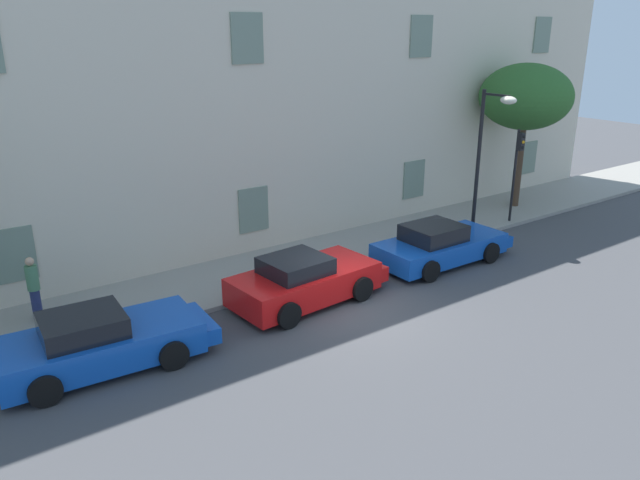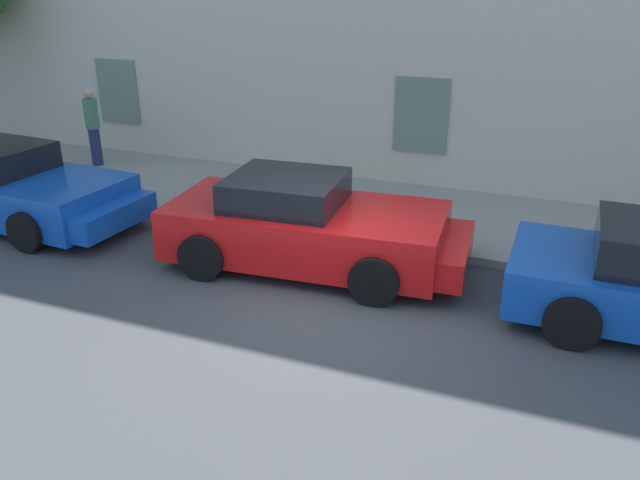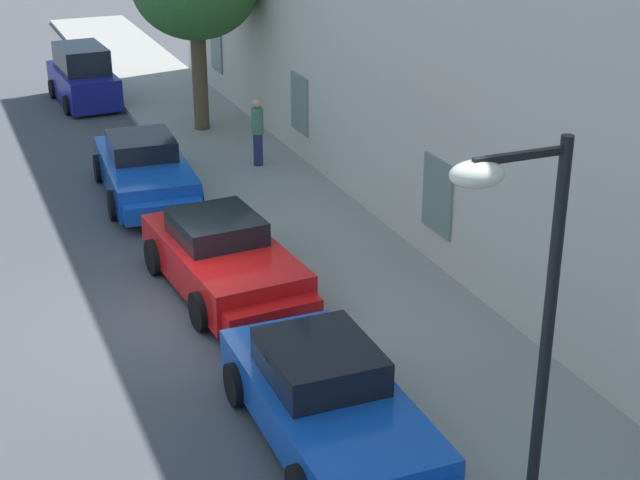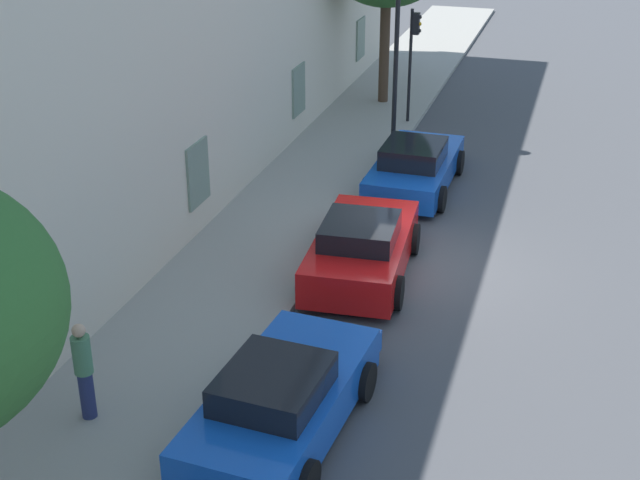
{
  "view_description": "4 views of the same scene",
  "coord_description": "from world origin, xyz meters",
  "px_view_note": "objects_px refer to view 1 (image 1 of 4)",
  "views": [
    {
      "loc": [
        -9.66,
        -11.9,
        7.37
      ],
      "look_at": [
        0.65,
        2.41,
        1.21
      ],
      "focal_mm": 34.3,
      "sensor_mm": 36.0,
      "label": 1
    },
    {
      "loc": [
        2.74,
        -7.18,
        4.27
      ],
      "look_at": [
        -0.39,
        0.78,
        0.62
      ],
      "focal_mm": 35.51,
      "sensor_mm": 36.0,
      "label": 2
    },
    {
      "loc": [
        15.58,
        -3.61,
        8.26
      ],
      "look_at": [
        0.32,
        2.7,
        1.22
      ],
      "focal_mm": 54.87,
      "sensor_mm": 36.0,
      "label": 3
    },
    {
      "loc": [
        -17.45,
        -3.02,
        8.96
      ],
      "look_at": [
        -2.0,
        1.74,
        1.31
      ],
      "focal_mm": 49.68,
      "sensor_mm": 36.0,
      "label": 4
    }
  ],
  "objects_px": {
    "tree_near_kerb": "(526,97)",
    "sportscar_red_lead": "(108,341)",
    "traffic_light": "(517,160)",
    "street_lamp": "(491,136)",
    "pedestrian_admiring": "(34,288)",
    "sportscar_yellow_flank": "(309,280)",
    "sportscar_white_middle": "(443,245)"
  },
  "relations": [
    {
      "from": "sportscar_red_lead",
      "to": "sportscar_white_middle",
      "type": "xyz_separation_m",
      "value": [
        11.05,
        0.11,
        -0.01
      ]
    },
    {
      "from": "sportscar_yellow_flank",
      "to": "street_lamp",
      "type": "bearing_deg",
      "value": 5.33
    },
    {
      "from": "sportscar_white_middle",
      "to": "traffic_light",
      "type": "bearing_deg",
      "value": 13.55
    },
    {
      "from": "sportscar_yellow_flank",
      "to": "sportscar_white_middle",
      "type": "bearing_deg",
      "value": -0.99
    },
    {
      "from": "sportscar_yellow_flank",
      "to": "pedestrian_admiring",
      "type": "distance_m",
      "value": 7.21
    },
    {
      "from": "pedestrian_admiring",
      "to": "sportscar_yellow_flank",
      "type": "bearing_deg",
      "value": -23.83
    },
    {
      "from": "sportscar_red_lead",
      "to": "sportscar_yellow_flank",
      "type": "xyz_separation_m",
      "value": [
        5.73,
        0.21,
        0.02
      ]
    },
    {
      "from": "sportscar_yellow_flank",
      "to": "tree_near_kerb",
      "type": "distance_m",
      "value": 13.37
    },
    {
      "from": "traffic_light",
      "to": "street_lamp",
      "type": "distance_m",
      "value": 2.51
    },
    {
      "from": "sportscar_yellow_flank",
      "to": "traffic_light",
      "type": "height_order",
      "value": "traffic_light"
    },
    {
      "from": "tree_near_kerb",
      "to": "sportscar_red_lead",
      "type": "bearing_deg",
      "value": -171.44
    },
    {
      "from": "sportscar_red_lead",
      "to": "sportscar_white_middle",
      "type": "distance_m",
      "value": 11.05
    },
    {
      "from": "tree_near_kerb",
      "to": "sportscar_white_middle",
      "type": "bearing_deg",
      "value": -159.88
    },
    {
      "from": "traffic_light",
      "to": "pedestrian_admiring",
      "type": "height_order",
      "value": "traffic_light"
    },
    {
      "from": "pedestrian_admiring",
      "to": "street_lamp",
      "type": "bearing_deg",
      "value": -8.16
    },
    {
      "from": "pedestrian_admiring",
      "to": "sportscar_red_lead",
      "type": "bearing_deg",
      "value": -74.64
    },
    {
      "from": "sportscar_red_lead",
      "to": "street_lamp",
      "type": "distance_m",
      "value": 14.42
    },
    {
      "from": "sportscar_red_lead",
      "to": "tree_near_kerb",
      "type": "distance_m",
      "value": 18.87
    },
    {
      "from": "sportscar_red_lead",
      "to": "tree_near_kerb",
      "type": "relative_size",
      "value": 0.83
    },
    {
      "from": "sportscar_white_middle",
      "to": "tree_near_kerb",
      "type": "relative_size",
      "value": 0.83
    },
    {
      "from": "tree_near_kerb",
      "to": "pedestrian_admiring",
      "type": "bearing_deg",
      "value": 178.88
    },
    {
      "from": "sportscar_white_middle",
      "to": "tree_near_kerb",
      "type": "height_order",
      "value": "tree_near_kerb"
    },
    {
      "from": "sportscar_red_lead",
      "to": "pedestrian_admiring",
      "type": "relative_size",
      "value": 2.81
    },
    {
      "from": "tree_near_kerb",
      "to": "traffic_light",
      "type": "height_order",
      "value": "tree_near_kerb"
    },
    {
      "from": "sportscar_yellow_flank",
      "to": "tree_near_kerb",
      "type": "bearing_deg",
      "value": 11.48
    },
    {
      "from": "sportscar_yellow_flank",
      "to": "pedestrian_admiring",
      "type": "bearing_deg",
      "value": 156.17
    },
    {
      "from": "tree_near_kerb",
      "to": "traffic_light",
      "type": "bearing_deg",
      "value": -145.24
    },
    {
      "from": "sportscar_red_lead",
      "to": "street_lamp",
      "type": "bearing_deg",
      "value": 3.99
    },
    {
      "from": "traffic_light",
      "to": "pedestrian_admiring",
      "type": "xyz_separation_m",
      "value": [
        -17.09,
        1.75,
        -1.56
      ]
    },
    {
      "from": "traffic_light",
      "to": "sportscar_red_lead",
      "type": "bearing_deg",
      "value": -175.2
    },
    {
      "from": "tree_near_kerb",
      "to": "traffic_light",
      "type": "distance_m",
      "value": 3.19
    },
    {
      "from": "sportscar_yellow_flank",
      "to": "sportscar_white_middle",
      "type": "distance_m",
      "value": 5.31
    }
  ]
}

